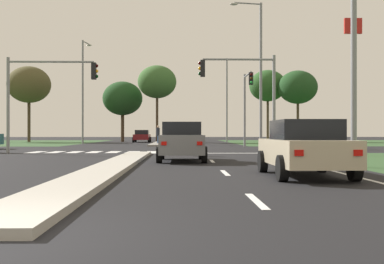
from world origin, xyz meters
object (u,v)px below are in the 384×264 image
car_maroon_second (142,136)px  treeline_second (29,85)px  fastfood_pole_sign (353,53)px  treeline_third (123,99)px  treeline_fourth (157,82)px  car_grey_near (182,141)px  street_lamp_near (350,2)px  street_lamp_third (83,87)px  traffic_signal_far_right (247,96)px  street_lamp_second (259,68)px  street_lamp_fourth (226,96)px  car_beige_fourth (304,148)px  treeline_sixth (298,87)px  pedestrian_at_median (158,133)px  traffic_signal_near_right (246,86)px  treeline_fifth (268,86)px  traffic_signal_near_left (42,86)px

car_maroon_second → treeline_second: (-14.32, 2.62, 6.39)m
fastfood_pole_sign → treeline_third: size_ratio=1.69×
treeline_fourth → car_grey_near: bearing=-85.9°
car_maroon_second → fastfood_pole_sign: fastfood_pole_sign is taller
street_lamp_near → fastfood_pole_sign: 36.64m
street_lamp_third → traffic_signal_far_right: bearing=-39.0°
car_maroon_second → street_lamp_second: (10.28, -24.35, 5.11)m
street_lamp_fourth → treeline_fourth: street_lamp_fourth is taller
street_lamp_fourth → fastfood_pole_sign: size_ratio=0.82×
street_lamp_near → treeline_second: street_lamp_near is taller
car_beige_fourth → treeline_sixth: 50.83m
car_beige_fourth → pedestrian_at_median: size_ratio=2.65×
car_grey_near → traffic_signal_far_right: (5.34, 19.95, 3.31)m
car_maroon_second → street_lamp_near: bearing=103.2°
car_grey_near → treeline_fourth: 40.31m
street_lamp_second → treeline_fourth: (-8.46, 23.99, 1.37)m
street_lamp_second → treeline_fourth: bearing=109.4°
street_lamp_near → street_lamp_third: (-15.94, 36.58, 0.42)m
street_lamp_near → treeline_second: (-24.62, 46.63, 1.58)m
street_lamp_near → pedestrian_at_median: (-7.84, 31.55, -4.41)m
street_lamp_near → street_lamp_fourth: 46.36m
traffic_signal_near_right → treeline_third: bearing=107.7°
treeline_second → treeline_third: 11.76m
treeline_fifth → car_beige_fourth: bearing=-98.8°
car_beige_fourth → fastfood_pole_sign: size_ratio=0.35×
street_lamp_near → fastfood_pole_sign: fastfood_pole_sign is taller
fastfood_pole_sign → pedestrian_at_median: bearing=-171.8°
traffic_signal_near_left → traffic_signal_far_right: bearing=41.7°
traffic_signal_near_left → street_lamp_fourth: street_lamp_fourth is taller
treeline_fourth → traffic_signal_near_left: bearing=-99.2°
street_lamp_second → fastfood_pole_sign: size_ratio=0.82×
fastfood_pole_sign → treeline_fifth: fastfood_pole_sign is taller
car_maroon_second → treeline_fourth: bearing=168.9°
car_grey_near → street_lamp_third: size_ratio=0.41×
traffic_signal_near_right → traffic_signal_far_right: (1.59, 11.81, 0.25)m
car_beige_fourth → fastfood_pole_sign: fastfood_pole_sign is taller
traffic_signal_near_left → treeline_fourth: bearing=80.8°
street_lamp_near → treeline_fifth: (5.66, 48.40, 1.66)m
street_lamp_third → treeline_second: (-8.68, 10.05, 1.15)m
street_lamp_near → fastfood_pole_sign: bearing=70.8°
street_lamp_second → treeline_second: size_ratio=1.12×
treeline_fifth → car_grey_near: bearing=-104.3°
car_beige_fourth → street_lamp_near: (2.40, 3.40, 4.81)m
treeline_second → treeline_fourth: size_ratio=1.03×
car_maroon_second → traffic_signal_far_right: traffic_signal_far_right is taller
traffic_signal_far_right → street_lamp_fourth: street_lamp_fourth is taller
car_beige_fourth → pedestrian_at_median: bearing=98.9°
street_lamp_second → treeline_second: bearing=132.4°
treeline_third → treeline_sixth: (21.96, -1.11, 1.36)m
treeline_third → treeline_fourth: treeline_fourth is taller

